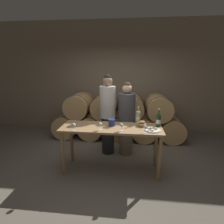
{
  "coord_description": "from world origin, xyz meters",
  "views": [
    {
      "loc": [
        0.34,
        -3.0,
        2.02
      ],
      "look_at": [
        0.0,
        0.12,
        1.15
      ],
      "focal_mm": 28.0,
      "sensor_mm": 36.0,
      "label": 1
    }
  ],
  "objects": [
    {
      "name": "wine_glass_far_left",
      "position": [
        -0.62,
        -0.26,
        0.99
      ],
      "size": [
        0.07,
        0.07,
        0.14
      ],
      "color": "white",
      "rests_on": "tasting_table"
    },
    {
      "name": "tasting_table",
      "position": [
        0.0,
        0.0,
        0.77
      ],
      "size": [
        1.85,
        0.6,
        0.9
      ],
      "color": "#99754C",
      "rests_on": "ground_plane"
    },
    {
      "name": "wine_bottle_red",
      "position": [
        0.86,
        0.1,
        1.02
      ],
      "size": [
        0.08,
        0.08,
        0.34
      ],
      "color": "#193819",
      "rests_on": "tasting_table"
    },
    {
      "name": "ground_plane",
      "position": [
        0.0,
        0.0,
        0.0
      ],
      "size": [
        10.0,
        10.0,
        0.0
      ],
      "primitive_type": "plane",
      "color": "#665E51"
    },
    {
      "name": "wine_glass_right",
      "position": [
        0.6,
        -0.23,
        0.99
      ],
      "size": [
        0.07,
        0.07,
        0.14
      ],
      "color": "white",
      "rests_on": "tasting_table"
    },
    {
      "name": "wine_glass_center",
      "position": [
        0.19,
        -0.17,
        0.99
      ],
      "size": [
        0.07,
        0.07,
        0.14
      ],
      "color": "white",
      "rests_on": "tasting_table"
    },
    {
      "name": "person_left",
      "position": [
        -0.16,
        0.69,
        0.92
      ],
      "size": [
        0.35,
        0.35,
        1.8
      ],
      "color": "#232326",
      "rests_on": "ground_plane"
    },
    {
      "name": "stone_wall_back",
      "position": [
        0.0,
        2.25,
        1.6
      ],
      "size": [
        10.0,
        0.12,
        3.2
      ],
      "color": "gray",
      "rests_on": "ground_plane"
    },
    {
      "name": "person_right",
      "position": [
        0.26,
        0.69,
        0.83
      ],
      "size": [
        0.37,
        0.37,
        1.65
      ],
      "color": "#756651",
      "rests_on": "ground_plane"
    },
    {
      "name": "wine_glass_left",
      "position": [
        -0.17,
        -0.17,
        0.99
      ],
      "size": [
        0.07,
        0.07,
        0.14
      ],
      "color": "white",
      "rests_on": "tasting_table"
    },
    {
      "name": "cheese_plate",
      "position": [
        0.73,
        -0.09,
        0.91
      ],
      "size": [
        0.28,
        0.28,
        0.04
      ],
      "color": "white",
      "rests_on": "tasting_table"
    },
    {
      "name": "wine_bottle_white",
      "position": [
        0.49,
        0.25,
        1.02
      ],
      "size": [
        0.08,
        0.08,
        0.33
      ],
      "color": "#ADBC7F",
      "rests_on": "tasting_table"
    },
    {
      "name": "blue_crock",
      "position": [
        0.0,
        0.06,
        0.97
      ],
      "size": [
        0.13,
        0.13,
        0.13
      ],
      "color": "navy",
      "rests_on": "tasting_table"
    },
    {
      "name": "bread_basket",
      "position": [
        0.56,
        0.1,
        0.94
      ],
      "size": [
        0.17,
        0.17,
        0.1
      ],
      "color": "olive",
      "rests_on": "tasting_table"
    },
    {
      "name": "barrel_stack",
      "position": [
        -0.0,
        1.65,
        0.58
      ],
      "size": [
        3.53,
        0.95,
        1.23
      ],
      "color": "tan",
      "rests_on": "ground_plane"
    }
  ]
}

